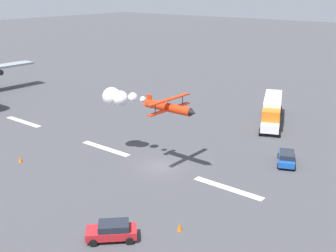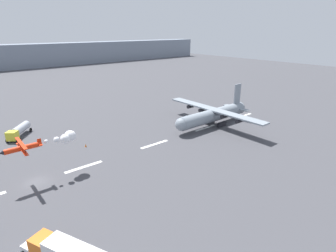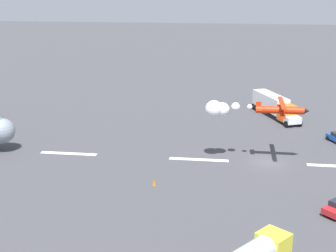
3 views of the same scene
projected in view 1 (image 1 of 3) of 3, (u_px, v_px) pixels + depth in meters
ground_plane at (160, 166)px, 49.80m from camera, size 440.00×440.00×0.00m
runway_stripe_4 at (228, 188)px, 44.38m from camera, size 8.00×0.90×0.01m
runway_stripe_5 at (106, 148)px, 55.22m from camera, size 8.00×0.90×0.01m
runway_stripe_6 at (23, 122)px, 66.07m from camera, size 8.00×0.90×0.01m
stunt_biplane_red at (130, 100)px, 50.18m from camera, size 13.26×6.77×2.23m
semi_truck_orange at (272, 109)px, 65.19m from camera, size 8.00×13.46×3.70m
followme_car_yellow at (287, 158)px, 50.16m from camera, size 3.49×4.86×1.52m
airport_staff_sedan at (112, 231)px, 35.19m from camera, size 4.22×4.18×1.52m
traffic_cone_near at (180, 227)px, 36.57m from camera, size 0.44×0.44×0.75m
traffic_cone_far at (20, 159)px, 50.88m from camera, size 0.44×0.44×0.75m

